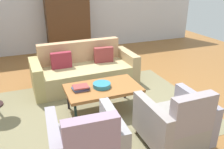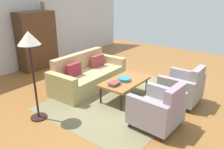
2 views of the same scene
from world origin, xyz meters
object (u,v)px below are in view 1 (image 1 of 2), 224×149
Objects in this scene: couch at (84,71)px; armchair_left at (87,146)px; coffee_table at (103,89)px; fruit_bowl at (102,85)px; book_stack at (81,88)px; cabinet at (68,22)px; armchair_right at (176,123)px.

armchair_left reaches higher than couch.
fruit_bowl is at bearing 180.00° from coffee_table.
cabinet is at bearing 81.33° from book_stack.
couch is 2.41× the size of armchair_right.
coffee_table is 1.36× the size of armchair_left.
armchair_right is (0.60, -1.17, -0.07)m from coffee_table.
book_stack is at bearing 81.53° from armchair_left.
armchair_left is at bearing -99.41° from cabinet.
armchair_right is 1.54m from book_stack.
armchair_right is at bearing 3.06° from armchair_left.
armchair_left is (-0.60, -1.17, -0.07)m from coffee_table.
book_stack is at bearing 71.22° from couch.
coffee_table is at bearing 65.70° from armchair_left.
cabinet is (0.17, 2.30, 0.61)m from couch.
couch is 1.18× the size of cabinet.
armchair_right is 4.71m from cabinet.
fruit_bowl is (-0.62, 1.17, 0.14)m from armchair_right.
fruit_bowl reaches higher than book_stack.
coffee_table is at bearing 117.33° from armchair_right.
armchair_left is at bearing 74.04° from couch.
coffee_table is at bearing -0.00° from fruit_bowl.
couch is at bearing 72.85° from book_stack.
cabinet is (0.17, 3.49, 0.49)m from coffee_table.
armchair_left reaches higher than coffee_table.
couch reaches higher than book_stack.
cabinet reaches higher than armchair_left.
armchair_right is at bearing -84.70° from cabinet.
armchair_left is 1.00× the size of armchair_right.
book_stack is (-0.36, -1.16, 0.20)m from couch.
armchair_right is (0.60, -2.35, 0.06)m from couch.
cabinet reaches higher than coffee_table.
couch is at bearing 90.12° from coffee_table.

